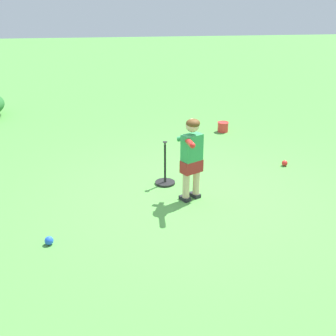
{
  "coord_description": "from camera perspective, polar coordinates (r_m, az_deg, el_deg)",
  "views": [
    {
      "loc": [
        -5.22,
        1.03,
        2.57
      ],
      "look_at": [
        -0.09,
        0.39,
        0.45
      ],
      "focal_mm": 47.58,
      "sensor_mm": 36.0,
      "label": 1
    }
  ],
  "objects": [
    {
      "name": "play_ball_by_bucket",
      "position": [
        4.98,
        -15.0,
        -8.98
      ],
      "size": [
        0.09,
        0.09,
        0.09
      ],
      "primitive_type": "sphere",
      "color": "blue",
      "rests_on": "ground"
    },
    {
      "name": "toy_bucket",
      "position": [
        8.53,
        7.05,
        5.28
      ],
      "size": [
        0.22,
        0.22,
        0.19
      ],
      "color": "red",
      "rests_on": "ground"
    },
    {
      "name": "batting_tee",
      "position": [
        6.2,
        -0.38,
        -1.14
      ],
      "size": [
        0.28,
        0.28,
        0.62
      ],
      "color": "black",
      "rests_on": "ground"
    },
    {
      "name": "play_ball_far_right",
      "position": [
        7.07,
        14.71,
        0.61
      ],
      "size": [
        0.09,
        0.09,
        0.09
      ],
      "primitive_type": "sphere",
      "color": "red",
      "rests_on": "ground"
    },
    {
      "name": "child_batter",
      "position": [
        5.55,
        3.02,
        2.03
      ],
      "size": [
        0.64,
        0.33,
        1.08
      ],
      "color": "#232328",
      "rests_on": "ground"
    },
    {
      "name": "ground_plane",
      "position": [
        5.91,
        3.68,
        -3.53
      ],
      "size": [
        40.0,
        40.0,
        0.0
      ],
      "primitive_type": "plane",
      "color": "#519942"
    }
  ]
}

